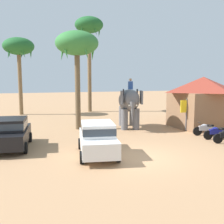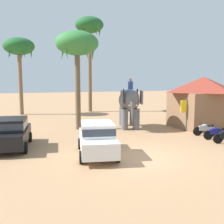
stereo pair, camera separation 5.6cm
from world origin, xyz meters
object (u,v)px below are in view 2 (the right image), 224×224
Objects in this scene: car_sedan_foreground at (97,137)px; palm_tree_near_hut at (77,46)px; palm_tree_behind_elephant at (89,29)px; roadside_hut at (203,101)px; palm_tree_left_of_road at (19,48)px; signboard_yellow at (187,108)px; car_parked_far_side at (11,132)px; elephant_with_mahout at (129,103)px; motorcycle_far_in_row at (217,132)px; motorcycle_end_of_row at (206,129)px.

car_sedan_foreground is 8.94m from palm_tree_near_hut.
palm_tree_behind_elephant is 2.03× the size of roadside_hut.
signboard_yellow is at bearing -47.42° from palm_tree_left_of_road.
car_parked_far_side is 9.25m from elephant_with_mahout.
palm_tree_left_of_road is (-12.31, 15.91, 6.48)m from motorcycle_far_in_row.
roadside_hut is at bearing 27.07° from signboard_yellow.
car_sedan_foreground is 0.40× the size of palm_tree_behind_elephant.
signboard_yellow is (-0.39, 2.94, 1.22)m from motorcycle_far_in_row.
car_parked_far_side is at bearing 178.04° from motorcycle_end_of_row.
palm_tree_near_hut is at bearing 44.79° from car_parked_far_side.
signboard_yellow is (4.35, -13.29, -7.67)m from palm_tree_behind_elephant.
palm_tree_behind_elephant reaches higher than motorcycle_far_in_row.
signboard_yellow is (7.73, 4.02, 0.76)m from car_sedan_foreground.
palm_tree_near_hut is (-3.13, -10.15, -3.09)m from palm_tree_behind_elephant.
car_parked_far_side is (-4.25, 2.68, 0.00)m from car_sedan_foreground.
signboard_yellow reaches higher than car_parked_far_side.
palm_tree_near_hut reaches higher than car_parked_far_side.
palm_tree_behind_elephant reaches higher than signboard_yellow.
palm_tree_left_of_road is (-4.44, 9.84, 0.67)m from palm_tree_near_hut.
palm_tree_behind_elephant is at bearing 62.42° from car_parked_far_side.
roadside_hut is at bearing 27.39° from car_sedan_foreground.
motorcycle_end_of_row is at bearing 87.42° from motorcycle_far_in_row.
palm_tree_left_of_road is (-12.37, 14.73, 6.48)m from motorcycle_end_of_row.
palm_tree_behind_elephant reaches higher than car_sedan_foreground.
palm_tree_near_hut is (-3.89, 0.75, 4.28)m from elephant_with_mahout.
elephant_with_mahout is at bearing 126.75° from motorcycle_far_in_row.
roadside_hut is (1.75, 4.03, 1.66)m from motorcycle_far_in_row.
elephant_with_mahout is at bearing -86.01° from palm_tree_behind_elephant.
palm_tree_behind_elephant is (7.64, 14.62, 8.43)m from car_parked_far_side.
car_parked_far_side is at bearing 147.73° from car_sedan_foreground.
signboard_yellow is at bearing -71.89° from palm_tree_behind_elephant.
palm_tree_behind_elephant reaches higher than roadside_hut.
motorcycle_end_of_row is 10.98m from palm_tree_near_hut.
motorcycle_far_in_row is (12.38, -1.60, -0.46)m from car_parked_far_side.
car_parked_far_side is at bearing -90.26° from palm_tree_left_of_road.
car_sedan_foreground is at bearing -152.61° from roadside_hut.
palm_tree_left_of_road is (-4.19, 16.99, 6.02)m from car_sedan_foreground.
motorcycle_far_in_row is at bearing 7.60° from car_sedan_foreground.
palm_tree_behind_elephant is 11.06m from palm_tree_near_hut.
car_sedan_foreground is 19.55m from palm_tree_behind_elephant.
palm_tree_left_of_road reaches higher than signboard_yellow.
signboard_yellow is at bearing -22.75° from palm_tree_near_hut.
motorcycle_far_in_row is 0.74× the size of signboard_yellow.
palm_tree_near_hut is (0.25, 7.16, 5.34)m from car_sedan_foreground.
motorcycle_end_of_row is 0.33× the size of roadside_hut.
roadside_hut reaches higher than motorcycle_end_of_row.
car_sedan_foreground is 2.46× the size of motorcycle_end_of_row.
palm_tree_left_of_road is at bearing 130.01° from motorcycle_end_of_row.
elephant_with_mahout is 5.84m from palm_tree_near_hut.
car_sedan_foreground is 5.03m from car_parked_far_side.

